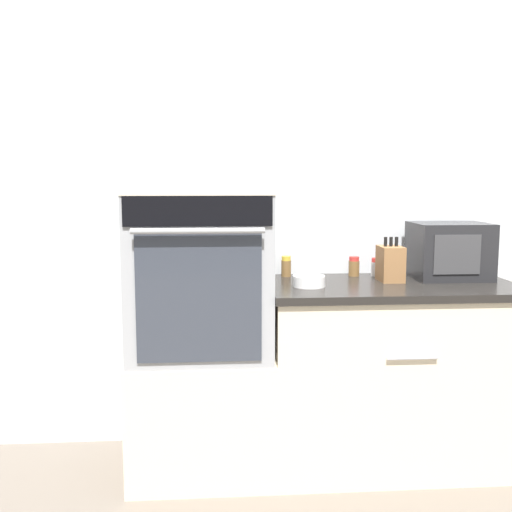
% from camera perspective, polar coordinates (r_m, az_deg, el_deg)
% --- Properties ---
extents(ground_plane, '(12.00, 12.00, 0.00)m').
position_cam_1_polar(ground_plane, '(2.78, 2.03, -21.84)').
color(ground_plane, '#6B6056').
extents(wall_back, '(8.00, 0.05, 2.50)m').
position_cam_1_polar(wall_back, '(3.05, 0.82, 5.40)').
color(wall_back, silver).
rests_on(wall_back, ground_plane).
extents(oven_cabinet_base, '(0.65, 0.60, 0.56)m').
position_cam_1_polar(oven_cabinet_base, '(2.91, -5.19, -14.28)').
color(oven_cabinet_base, beige).
rests_on(oven_cabinet_base, ground_plane).
extents(wall_oven, '(0.63, 0.64, 0.72)m').
position_cam_1_polar(wall_oven, '(2.74, -5.35, -1.67)').
color(wall_oven, '#9EA0A5').
rests_on(wall_oven, oven_cabinet_base).
extents(oven_cabinet_upper, '(0.65, 0.60, 0.71)m').
position_cam_1_polar(oven_cabinet_upper, '(2.72, -5.53, 13.37)').
color(oven_cabinet_upper, beige).
rests_on(oven_cabinet_upper, wall_oven).
extents(counter_unit, '(1.16, 0.63, 0.87)m').
position_cam_1_polar(counter_unit, '(2.98, 12.60, -10.76)').
color(counter_unit, beige).
rests_on(counter_unit, ground_plane).
extents(microwave, '(0.36, 0.29, 0.27)m').
position_cam_1_polar(microwave, '(3.07, 17.95, 0.48)').
color(microwave, '#232326').
rests_on(microwave, counter_unit).
extents(knife_block, '(0.11, 0.15, 0.21)m').
position_cam_1_polar(knife_block, '(2.92, 12.68, -0.70)').
color(knife_block, olive).
rests_on(knife_block, counter_unit).
extents(bowl, '(0.15, 0.15, 0.05)m').
position_cam_1_polar(bowl, '(2.73, 5.06, -2.39)').
color(bowl, white).
rests_on(bowl, counter_unit).
extents(condiment_jar_near, '(0.05, 0.05, 0.10)m').
position_cam_1_polar(condiment_jar_near, '(3.00, 2.89, -1.00)').
color(condiment_jar_near, brown).
rests_on(condiment_jar_near, counter_unit).
extents(condiment_jar_mid, '(0.05, 0.05, 0.10)m').
position_cam_1_polar(condiment_jar_mid, '(3.05, 9.31, -0.99)').
color(condiment_jar_mid, brown).
rests_on(condiment_jar_mid, counter_unit).
extents(condiment_jar_far, '(0.05, 0.05, 0.09)m').
position_cam_1_polar(condiment_jar_far, '(3.06, 11.35, -1.06)').
color(condiment_jar_far, silver).
rests_on(condiment_jar_far, counter_unit).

